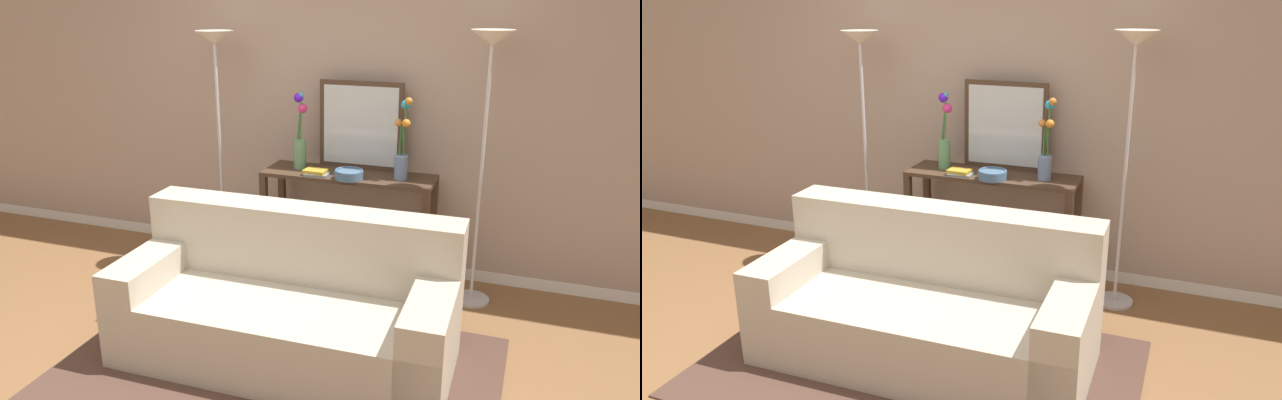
# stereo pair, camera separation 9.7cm
# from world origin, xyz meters

# --- Properties ---
(ground_plane) EXTENTS (16.00, 16.00, 0.02)m
(ground_plane) POSITION_xyz_m (0.00, 0.00, -0.01)
(ground_plane) COLOR brown
(back_wall) EXTENTS (12.00, 0.15, 2.87)m
(back_wall) POSITION_xyz_m (0.00, 2.04, 1.43)
(back_wall) COLOR white
(back_wall) RESTS_ON ground
(area_rug) EXTENTS (2.52, 1.57, 0.01)m
(area_rug) POSITION_xyz_m (0.30, 0.36, 0.01)
(area_rug) COLOR #51382D
(area_rug) RESTS_ON ground
(couch) EXTENTS (1.98, 0.89, 0.88)m
(couch) POSITION_xyz_m (0.30, 0.52, 0.32)
(couch) COLOR #BCB29E
(couch) RESTS_ON ground
(console_table) EXTENTS (1.27, 0.39, 0.84)m
(console_table) POSITION_xyz_m (0.31, 1.68, 0.58)
(console_table) COLOR #473323
(console_table) RESTS_ON ground
(floor_lamp_left) EXTENTS (0.28, 0.28, 1.85)m
(floor_lamp_left) POSITION_xyz_m (-0.72, 1.63, 1.45)
(floor_lamp_left) COLOR silver
(floor_lamp_left) RESTS_ON ground
(floor_lamp_right) EXTENTS (0.28, 0.28, 1.89)m
(floor_lamp_right) POSITION_xyz_m (1.26, 1.63, 1.49)
(floor_lamp_right) COLOR silver
(floor_lamp_right) RESTS_ON ground
(wall_mirror) EXTENTS (0.64, 0.02, 0.66)m
(wall_mirror) POSITION_xyz_m (0.34, 1.85, 1.17)
(wall_mirror) COLOR #473323
(wall_mirror) RESTS_ON console_table
(vase_tall_flowers) EXTENTS (0.10, 0.11, 0.57)m
(vase_tall_flowers) POSITION_xyz_m (-0.08, 1.71, 1.08)
(vase_tall_flowers) COLOR #669E6B
(vase_tall_flowers) RESTS_ON console_table
(vase_short_flowers) EXTENTS (0.12, 0.12, 0.58)m
(vase_short_flowers) POSITION_xyz_m (0.70, 1.68, 1.08)
(vase_short_flowers) COLOR #6B84AD
(vase_short_flowers) RESTS_ON console_table
(fruit_bowl) EXTENTS (0.21, 0.21, 0.07)m
(fruit_bowl) POSITION_xyz_m (0.35, 1.56, 0.88)
(fruit_bowl) COLOR #4C7093
(fruit_bowl) RESTS_ON console_table
(book_stack) EXTENTS (0.19, 0.14, 0.04)m
(book_stack) POSITION_xyz_m (0.09, 1.57, 0.86)
(book_stack) COLOR slate
(book_stack) RESTS_ON console_table
(book_row_under_console) EXTENTS (0.29, 0.18, 0.12)m
(book_row_under_console) POSITION_xyz_m (-0.07, 1.68, 0.05)
(book_row_under_console) COLOR gold
(book_row_under_console) RESTS_ON ground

